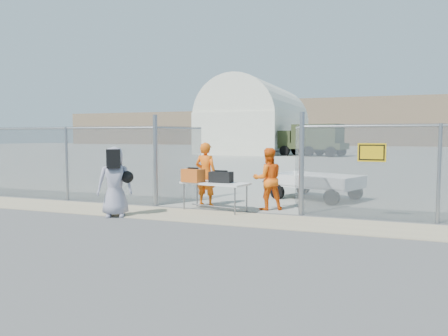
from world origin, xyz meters
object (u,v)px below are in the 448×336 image
at_px(security_worker_left, 206,174).
at_px(visitor, 115,182).
at_px(security_worker_right, 268,179).
at_px(folding_table, 215,197).
at_px(utility_trailer, 316,186).

relative_size(security_worker_left, visitor, 1.04).
distance_m(security_worker_left, security_worker_right, 1.78).
height_order(folding_table, security_worker_left, security_worker_left).
bearing_deg(visitor, security_worker_right, 5.76).
relative_size(security_worker_right, visitor, 0.97).
distance_m(security_worker_right, utility_trailer, 2.51).
height_order(security_worker_right, visitor, visitor).
height_order(security_worker_left, visitor, security_worker_left).
bearing_deg(security_worker_left, security_worker_right, -176.14).
bearing_deg(folding_table, security_worker_right, 38.76).
relative_size(folding_table, visitor, 1.04).
xyz_separation_m(visitor, utility_trailer, (4.08, 4.49, -0.43)).
xyz_separation_m(security_worker_right, utility_trailer, (0.90, 2.31, -0.40)).
xyz_separation_m(security_worker_left, security_worker_right, (1.78, -0.07, -0.06)).
distance_m(security_worker_left, visitor, 2.65).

